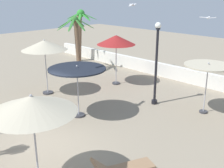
# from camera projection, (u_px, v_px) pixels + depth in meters

# --- Properties ---
(ground_plane) EXTENTS (56.00, 56.00, 0.00)m
(ground_plane) POSITION_uv_depth(u_px,v_px,m) (46.00, 140.00, 10.54)
(ground_plane) COLOR gray
(boundary_wall) EXTENTS (25.20, 0.30, 0.86)m
(boundary_wall) POSITION_uv_depth(u_px,v_px,m) (187.00, 76.00, 17.04)
(boundary_wall) COLOR silver
(boundary_wall) RESTS_ON ground_plane
(patio_umbrella_0) EXTENTS (2.24, 2.24, 2.97)m
(patio_umbrella_0) POSITION_uv_depth(u_px,v_px,m) (116.00, 40.00, 16.08)
(patio_umbrella_0) COLOR #333338
(patio_umbrella_0) RESTS_ON ground_plane
(patio_umbrella_1) EXTENTS (2.39, 2.39, 2.96)m
(patio_umbrella_1) POSITION_uv_depth(u_px,v_px,m) (44.00, 45.00, 14.51)
(patio_umbrella_1) COLOR #333338
(patio_umbrella_1) RESTS_ON ground_plane
(patio_umbrella_3) EXTENTS (2.10, 2.10, 2.37)m
(patio_umbrella_3) POSITION_uv_depth(u_px,v_px,m) (208.00, 68.00, 12.23)
(patio_umbrella_3) COLOR #333338
(patio_umbrella_3) RESTS_ON ground_plane
(patio_umbrella_4) EXTENTS (2.36, 2.36, 2.83)m
(patio_umbrella_4) POSITION_uv_depth(u_px,v_px,m) (32.00, 105.00, 7.18)
(patio_umbrella_4) COLOR #333338
(patio_umbrella_4) RESTS_ON ground_plane
(patio_umbrella_5) EXTENTS (2.47, 2.47, 2.34)m
(patio_umbrella_5) POSITION_uv_depth(u_px,v_px,m) (77.00, 72.00, 11.91)
(patio_umbrella_5) COLOR #333338
(patio_umbrella_5) RESTS_ON ground_plane
(palm_tree_0) EXTENTS (2.52, 2.57, 3.78)m
(palm_tree_0) POSITION_uv_depth(u_px,v_px,m) (76.00, 36.00, 18.73)
(palm_tree_0) COLOR brown
(palm_tree_0) RESTS_ON ground_plane
(palm_tree_2) EXTENTS (2.41, 2.44, 4.04)m
(palm_tree_2) POSITION_uv_depth(u_px,v_px,m) (80.00, 29.00, 21.54)
(palm_tree_2) COLOR brown
(palm_tree_2) RESTS_ON ground_plane
(lamp_post_0) EXTENTS (0.29, 0.29, 3.99)m
(lamp_post_0) POSITION_uv_depth(u_px,v_px,m) (156.00, 62.00, 13.24)
(lamp_post_0) COLOR black
(lamp_post_0) RESTS_ON ground_plane
(seagull_1) EXTENTS (0.93, 0.38, 0.14)m
(seagull_1) POSITION_uv_depth(u_px,v_px,m) (208.00, 18.00, 15.08)
(seagull_1) COLOR white
(seagull_2) EXTENTS (0.61, 1.21, 0.16)m
(seagull_2) POSITION_uv_depth(u_px,v_px,m) (132.00, 5.00, 17.91)
(seagull_2) COLOR white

